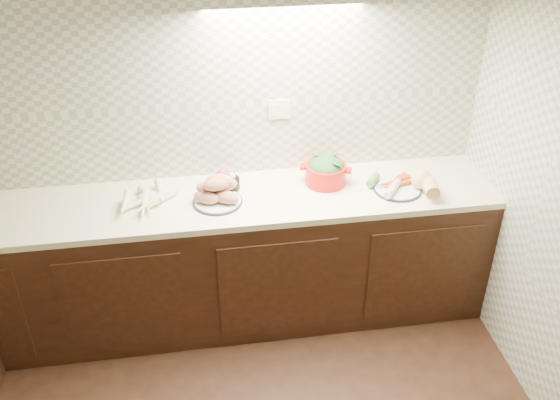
{
  "coord_description": "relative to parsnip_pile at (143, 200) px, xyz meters",
  "views": [
    {
      "loc": [
        0.02,
        -1.62,
        2.86
      ],
      "look_at": [
        0.47,
        1.25,
        1.02
      ],
      "focal_mm": 40.0,
      "sensor_mm": 36.0,
      "label": 1
    }
  ],
  "objects": [
    {
      "name": "room",
      "position": [
        0.29,
        -1.5,
        0.69
      ],
      "size": [
        3.6,
        3.6,
        2.6
      ],
      "color": "black",
      "rests_on": "ground"
    },
    {
      "name": "counter",
      "position": [
        -0.39,
        -0.82,
        -0.48
      ],
      "size": [
        3.6,
        3.6,
        0.9
      ],
      "color": "black",
      "rests_on": "ground"
    },
    {
      "name": "parsnip_pile",
      "position": [
        0.0,
        0.0,
        0.0
      ],
      "size": [
        0.44,
        0.4,
        0.08
      ],
      "color": "beige",
      "rests_on": "counter"
    },
    {
      "name": "sweet_potato_plate",
      "position": [
        0.43,
        -0.03,
        0.03
      ],
      "size": [
        0.29,
        0.29,
        0.17
      ],
      "rotation": [
        0.0,
        0.0,
        -0.07
      ],
      "color": "#171F42",
      "rests_on": "counter"
    },
    {
      "name": "onion_bowl",
      "position": [
        0.49,
        0.12,
        0.01
      ],
      "size": [
        0.17,
        0.17,
        0.13
      ],
      "color": "black",
      "rests_on": "counter"
    },
    {
      "name": "dutch_oven",
      "position": [
        1.1,
        0.09,
        0.05
      ],
      "size": [
        0.32,
        0.32,
        0.17
      ],
      "rotation": [
        0.0,
        0.0,
        -0.32
      ],
      "color": "red",
      "rests_on": "counter"
    },
    {
      "name": "veg_plate",
      "position": [
        1.57,
        -0.07,
        0.01
      ],
      "size": [
        0.42,
        0.31,
        0.13
      ],
      "rotation": [
        0.0,
        0.0,
        -0.3
      ],
      "color": "#171F42",
      "rests_on": "counter"
    }
  ]
}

